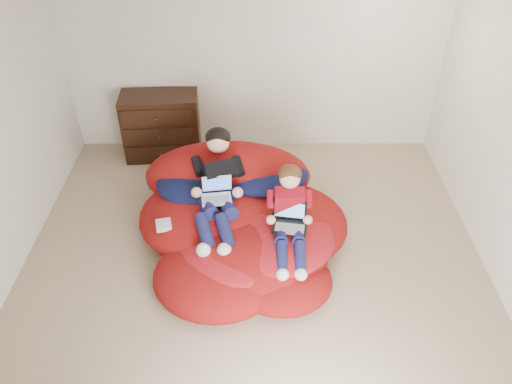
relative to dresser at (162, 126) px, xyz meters
name	(u,v)px	position (x,y,z in m)	size (l,w,h in m)	color
room_shell	(253,253)	(1.27, -2.23, -0.24)	(5.10, 5.10, 2.77)	tan
dresser	(162,126)	(0.00, 0.00, 0.00)	(1.06, 0.61, 0.92)	black
beanbag_pile	(239,221)	(1.11, -1.76, -0.20)	(2.37, 2.40, 0.92)	maroon
cream_pillow	(192,158)	(0.54, -1.04, 0.16)	(0.47, 0.30, 0.30)	white
older_boy	(217,180)	(0.87, -1.58, 0.24)	(0.50, 1.38, 0.79)	black
younger_boy	(290,212)	(1.64, -2.08, 0.20)	(0.32, 0.97, 0.78)	maroon
laptop_white	(217,192)	(0.87, -1.72, 0.18)	(0.35, 0.31, 0.23)	silver
laptop_black	(290,220)	(1.64, -2.10, 0.11)	(0.39, 0.32, 0.26)	black
power_adapter	(164,225)	(0.32, -2.00, -0.04)	(0.16, 0.16, 0.06)	silver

